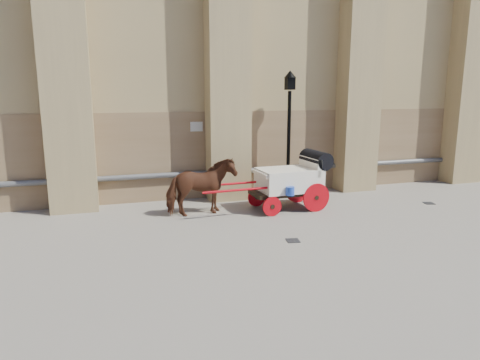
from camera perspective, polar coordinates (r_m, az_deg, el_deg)
name	(u,v)px	position (r m, az deg, el deg)	size (l,w,h in m)	color
ground	(298,226)	(12.04, 7.80, -6.07)	(90.00, 90.00, 0.00)	gray
horse	(201,187)	(12.81, -5.23, -0.96)	(0.93, 2.04, 1.72)	#58311C
carriage	(293,178)	(13.60, 7.07, 0.25)	(4.19, 1.53, 1.82)	black
street_lamp	(289,131)	(14.98, 6.53, 6.55)	(0.41, 0.41, 4.37)	black
drain_grate_near	(293,241)	(10.85, 7.06, -8.01)	(0.32, 0.32, 0.01)	black
drain_grate_far	(429,203)	(15.63, 23.88, -2.84)	(0.32, 0.32, 0.01)	black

